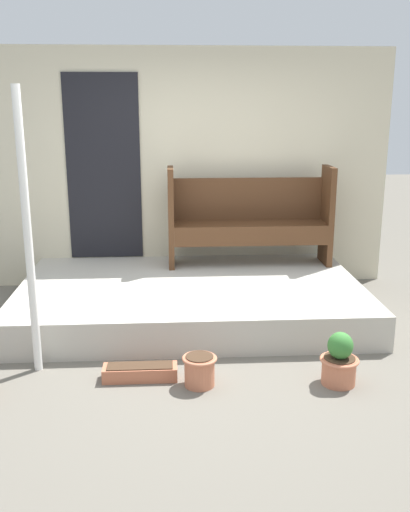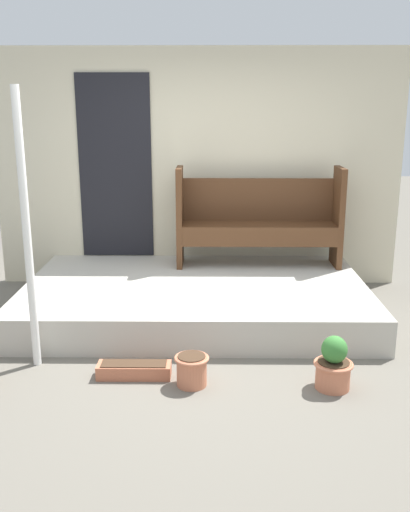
# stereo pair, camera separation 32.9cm
# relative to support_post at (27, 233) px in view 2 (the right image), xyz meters

# --- Properties ---
(ground_plane) EXTENTS (24.00, 24.00, 0.00)m
(ground_plane) POSITION_rel_support_post_xyz_m (1.30, 0.12, -1.07)
(ground_plane) COLOR #666056
(porch_slab) EXTENTS (3.30, 2.04, 0.32)m
(porch_slab) POSITION_rel_support_post_xyz_m (1.24, 1.14, -0.91)
(porch_slab) COLOR #B7B2A5
(porch_slab) RESTS_ON ground_plane
(house_wall) EXTENTS (4.50, 0.08, 2.60)m
(house_wall) POSITION_rel_support_post_xyz_m (1.20, 2.19, 0.23)
(house_wall) COLOR beige
(house_wall) RESTS_ON ground_plane
(support_post) EXTENTS (0.06, 0.06, 2.14)m
(support_post) POSITION_rel_support_post_xyz_m (0.00, 0.00, 0.00)
(support_post) COLOR white
(support_post) RESTS_ON ground_plane
(bench) EXTENTS (1.74, 0.41, 1.05)m
(bench) POSITION_rel_support_post_xyz_m (1.89, 1.82, -0.22)
(bench) COLOR #4C2D19
(bench) RESTS_ON porch_slab
(flower_pot_middle) EXTENTS (0.26, 0.26, 0.23)m
(flower_pot_middle) POSITION_rel_support_post_xyz_m (1.25, -0.34, -0.94)
(flower_pot_middle) COLOR #C67251
(flower_pot_middle) RESTS_ON ground_plane
(flower_pot_right) EXTENTS (0.29, 0.29, 0.41)m
(flower_pot_right) POSITION_rel_support_post_xyz_m (2.27, -0.37, -0.90)
(flower_pot_right) COLOR #C67251
(flower_pot_right) RESTS_ON ground_plane
(planter_box_rect) EXTENTS (0.56, 0.17, 0.11)m
(planter_box_rect) POSITION_rel_support_post_xyz_m (0.80, -0.22, -1.02)
(planter_box_rect) COLOR #B76647
(planter_box_rect) RESTS_ON ground_plane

